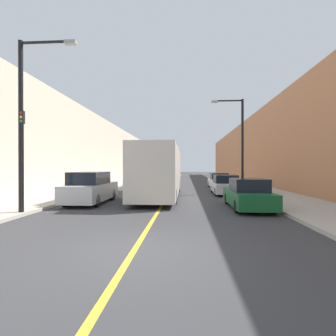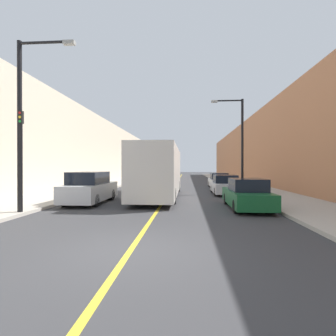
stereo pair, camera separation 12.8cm
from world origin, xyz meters
name	(u,v)px [view 1 (the left image)]	position (x,y,z in m)	size (l,w,h in m)	color
ground_plane	(134,251)	(0.00, 0.00, 0.00)	(200.00, 200.00, 0.00)	#38383A
sidewalk_left	(123,181)	(-7.52, 30.00, 0.07)	(3.92, 72.00, 0.15)	#B2AA9E
sidewalk_right	(231,182)	(7.52, 30.00, 0.07)	(3.92, 72.00, 0.15)	#B2AA9E
building_row_left	(96,152)	(-11.48, 30.00, 4.25)	(4.00, 72.00, 8.50)	beige
building_row_right	(260,151)	(11.48, 30.00, 4.27)	(4.00, 72.00, 8.54)	#B2724C
road_center_line	(176,182)	(0.00, 30.00, 0.00)	(0.16, 72.00, 0.01)	gold
bus	(160,171)	(-0.48, 11.97, 1.82)	(2.56, 11.77, 3.42)	silver
parked_suv_left	(91,189)	(-4.22, 8.42, 0.85)	(1.89, 4.85, 1.82)	silver
car_right_near	(248,195)	(4.44, 7.03, 0.69)	(1.81, 4.65, 1.53)	#145128
car_right_mid	(225,186)	(4.33, 13.92, 0.68)	(1.86, 4.55, 1.49)	silver
car_right_far	(219,181)	(4.57, 19.76, 0.68)	(1.77, 4.66, 1.51)	silver
street_lamp_left	(26,114)	(-5.64, 4.48, 4.40)	(2.59, 0.24, 7.45)	black
street_lamp_right	(240,139)	(5.64, 14.99, 4.39)	(2.59, 0.24, 7.41)	black
traffic_light	(22,157)	(-5.76, 4.43, 2.53)	(0.16, 0.18, 4.39)	black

